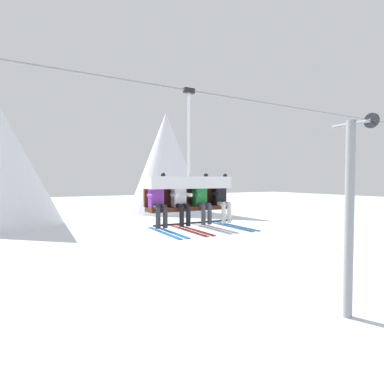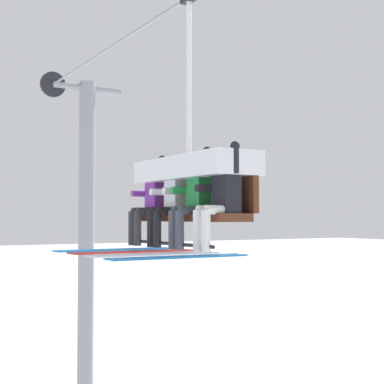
% 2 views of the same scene
% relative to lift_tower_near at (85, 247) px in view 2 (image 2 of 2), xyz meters
% --- Properties ---
extents(lift_tower_near, '(0.36, 1.88, 8.07)m').
position_rel_lift_tower_near_xyz_m(lift_tower_near, '(0.00, 0.00, 0.00)').
color(lift_tower_near, gray).
rests_on(lift_tower_near, ground_plane).
extents(chairlift_chair, '(2.22, 0.74, 3.35)m').
position_rel_lift_tower_near_xyz_m(chairlift_chair, '(5.94, -0.71, 1.18)').
color(chairlift_chair, '#512819').
extents(skier_purple, '(0.48, 1.70, 1.34)m').
position_rel_lift_tower_near_xyz_m(skier_purple, '(5.04, -0.92, 0.89)').
color(skier_purple, purple).
extents(skier_white, '(0.46, 1.70, 1.23)m').
position_rel_lift_tower_near_xyz_m(skier_white, '(5.64, -0.93, 0.87)').
color(skier_white, silver).
extents(skier_green, '(0.48, 1.70, 1.34)m').
position_rel_lift_tower_near_xyz_m(skier_green, '(6.24, -0.92, 0.89)').
color(skier_green, '#23843D').
extents(skier_black, '(0.48, 1.70, 1.34)m').
position_rel_lift_tower_near_xyz_m(skier_black, '(6.84, -0.92, 0.89)').
color(skier_black, black).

